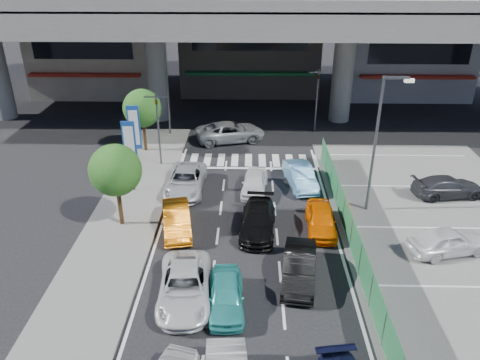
{
  "coord_description": "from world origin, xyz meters",
  "views": [
    {
      "loc": [
        0.1,
        -18.1,
        13.99
      ],
      "look_at": [
        -0.47,
        6.41,
        1.69
      ],
      "focal_mm": 35.0,
      "sensor_mm": 36.0,
      "label": 1
    }
  ],
  "objects_px": {
    "signboard_far": "(134,129)",
    "sedan_black_mid": "(258,221)",
    "traffic_light_right": "(318,86)",
    "kei_truck_front_right": "(300,176)",
    "traffic_cone": "(349,207)",
    "parked_sedan_dgrey": "(448,187)",
    "tree_far": "(142,108)",
    "hatch_black_mid_right": "(299,267)",
    "signboard_near": "(130,147)",
    "crossing_wagon_silver": "(230,132)",
    "taxi_orange_right": "(321,219)",
    "street_lamp_right": "(380,134)",
    "traffic_light_left": "(157,112)",
    "parked_sedan_white": "(448,241)",
    "sedan_white_front_mid": "(255,183)",
    "tree_near": "(115,170)",
    "taxi_teal_mid": "(226,295)",
    "sedan_white_mid_left": "(185,286)",
    "street_lamp_left": "(169,78)",
    "taxi_orange_left": "(177,220)",
    "wagon_silver_front_left": "(186,181)"
  },
  "relations": [
    {
      "from": "tree_far",
      "to": "taxi_orange_right",
      "type": "xyz_separation_m",
      "value": [
        11.81,
        -10.73,
        -2.73
      ]
    },
    {
      "from": "signboard_far",
      "to": "parked_sedan_dgrey",
      "type": "relative_size",
      "value": 1.08
    },
    {
      "from": "tree_near",
      "to": "taxi_orange_right",
      "type": "height_order",
      "value": "tree_near"
    },
    {
      "from": "traffic_light_right",
      "to": "kei_truck_front_right",
      "type": "xyz_separation_m",
      "value": [
        -2.13,
        -9.93,
        -3.25
      ]
    },
    {
      "from": "signboard_near",
      "to": "kei_truck_front_right",
      "type": "height_order",
      "value": "signboard_near"
    },
    {
      "from": "sedan_black_mid",
      "to": "traffic_cone",
      "type": "xyz_separation_m",
      "value": [
        5.29,
        2.01,
        -0.24
      ]
    },
    {
      "from": "tree_near",
      "to": "hatch_black_mid_right",
      "type": "distance_m",
      "value": 10.82
    },
    {
      "from": "hatch_black_mid_right",
      "to": "wagon_silver_front_left",
      "type": "relative_size",
      "value": 0.84
    },
    {
      "from": "signboard_far",
      "to": "sedan_black_mid",
      "type": "distance_m",
      "value": 11.3
    },
    {
      "from": "hatch_black_mid_right",
      "to": "traffic_cone",
      "type": "bearing_deg",
      "value": 68.18
    },
    {
      "from": "traffic_light_left",
      "to": "hatch_black_mid_right",
      "type": "height_order",
      "value": "traffic_light_left"
    },
    {
      "from": "street_lamp_left",
      "to": "traffic_cone",
      "type": "relative_size",
      "value": 11.41
    },
    {
      "from": "hatch_black_mid_right",
      "to": "signboard_near",
      "type": "bearing_deg",
      "value": 145.87
    },
    {
      "from": "street_lamp_right",
      "to": "sedan_white_front_mid",
      "type": "xyz_separation_m",
      "value": [
        -6.76,
        2.16,
        -4.13
      ]
    },
    {
      "from": "hatch_black_mid_right",
      "to": "taxi_orange_right",
      "type": "height_order",
      "value": "hatch_black_mid_right"
    },
    {
      "from": "traffic_light_left",
      "to": "taxi_teal_mid",
      "type": "bearing_deg",
      "value": -69.75
    },
    {
      "from": "tree_far",
      "to": "parked_sedan_dgrey",
      "type": "bearing_deg",
      "value": -18.52
    },
    {
      "from": "crossing_wagon_silver",
      "to": "parked_sedan_dgrey",
      "type": "bearing_deg",
      "value": -138.1
    },
    {
      "from": "signboard_far",
      "to": "tree_far",
      "type": "relative_size",
      "value": 0.98
    },
    {
      "from": "taxi_orange_left",
      "to": "parked_sedan_white",
      "type": "xyz_separation_m",
      "value": [
        13.93,
        -1.84,
        0.07
      ]
    },
    {
      "from": "hatch_black_mid_right",
      "to": "taxi_orange_right",
      "type": "bearing_deg",
      "value": 77.39
    },
    {
      "from": "hatch_black_mid_right",
      "to": "taxi_orange_left",
      "type": "xyz_separation_m",
      "value": [
        -6.29,
        4.1,
        -0.02
      ]
    },
    {
      "from": "signboard_far",
      "to": "tree_far",
      "type": "distance_m",
      "value": 3.53
    },
    {
      "from": "traffic_light_left",
      "to": "crossing_wagon_silver",
      "type": "xyz_separation_m",
      "value": [
        4.73,
        4.78,
        -3.18
      ]
    },
    {
      "from": "sedan_white_mid_left",
      "to": "traffic_cone",
      "type": "xyz_separation_m",
      "value": [
        8.57,
        7.58,
        -0.27
      ]
    },
    {
      "from": "sedan_black_mid",
      "to": "wagon_silver_front_left",
      "type": "distance_m",
      "value": 6.48
    },
    {
      "from": "signboard_near",
      "to": "crossing_wagon_silver",
      "type": "distance_m",
      "value": 10.74
    },
    {
      "from": "traffic_light_right",
      "to": "tree_far",
      "type": "relative_size",
      "value": 1.08
    },
    {
      "from": "tree_far",
      "to": "sedan_black_mid",
      "type": "distance_m",
      "value": 14.04
    },
    {
      "from": "signboard_near",
      "to": "sedan_black_mid",
      "type": "xyz_separation_m",
      "value": [
        7.78,
        -4.42,
        -2.41
      ]
    },
    {
      "from": "tree_near",
      "to": "crossing_wagon_silver",
      "type": "height_order",
      "value": "tree_near"
    },
    {
      "from": "parked_sedan_white",
      "to": "sedan_white_front_mid",
      "type": "bearing_deg",
      "value": 41.77
    },
    {
      "from": "taxi_orange_right",
      "to": "street_lamp_right",
      "type": "bearing_deg",
      "value": 37.35
    },
    {
      "from": "signboard_near",
      "to": "hatch_black_mid_right",
      "type": "height_order",
      "value": "signboard_near"
    },
    {
      "from": "kei_truck_front_right",
      "to": "traffic_light_left",
      "type": "bearing_deg",
      "value": 153.28
    },
    {
      "from": "taxi_orange_right",
      "to": "parked_sedan_white",
      "type": "height_order",
      "value": "parked_sedan_white"
    },
    {
      "from": "hatch_black_mid_right",
      "to": "crossing_wagon_silver",
      "type": "bearing_deg",
      "value": 110.14
    },
    {
      "from": "taxi_orange_left",
      "to": "traffic_cone",
      "type": "xyz_separation_m",
      "value": [
        9.73,
        2.04,
        -0.26
      ]
    },
    {
      "from": "street_lamp_left",
      "to": "parked_sedan_dgrey",
      "type": "relative_size",
      "value": 1.83
    },
    {
      "from": "traffic_light_right",
      "to": "traffic_cone",
      "type": "height_order",
      "value": "traffic_light_right"
    },
    {
      "from": "traffic_light_right",
      "to": "street_lamp_left",
      "type": "height_order",
      "value": "street_lamp_left"
    },
    {
      "from": "taxi_teal_mid",
      "to": "wagon_silver_front_left",
      "type": "distance_m",
      "value": 11.11
    },
    {
      "from": "kei_truck_front_right",
      "to": "street_lamp_right",
      "type": "bearing_deg",
      "value": -48.66
    },
    {
      "from": "taxi_teal_mid",
      "to": "taxi_orange_right",
      "type": "height_order",
      "value": "taxi_orange_right"
    },
    {
      "from": "sedan_black_mid",
      "to": "kei_truck_front_right",
      "type": "xyz_separation_m",
      "value": [
        2.79,
        5.5,
        0.04
      ]
    },
    {
      "from": "wagon_silver_front_left",
      "to": "taxi_orange_left",
      "type": "bearing_deg",
      "value": -87.71
    },
    {
      "from": "sedan_black_mid",
      "to": "sedan_white_mid_left",
      "type": "bearing_deg",
      "value": -116.32
    },
    {
      "from": "parked_sedan_dgrey",
      "to": "wagon_silver_front_left",
      "type": "bearing_deg",
      "value": 80.67
    },
    {
      "from": "parked_sedan_white",
      "to": "traffic_cone",
      "type": "height_order",
      "value": "parked_sedan_white"
    },
    {
      "from": "traffic_light_right",
      "to": "crossing_wagon_silver",
      "type": "distance_m",
      "value": 7.98
    }
  ]
}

